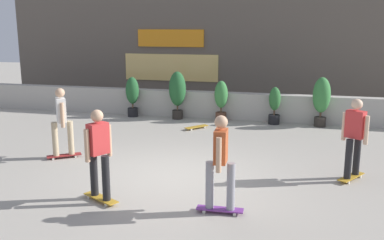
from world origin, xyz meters
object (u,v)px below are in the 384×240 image
Objects in this scene: potted_plant_0 at (132,94)px; skater_by_wall_left at (354,136)px; potted_plant_1 at (177,91)px; potted_plant_4 at (321,98)px; skater_far_left at (99,151)px; potted_plant_3 at (275,105)px; skater_mid_plaza at (62,120)px; potted_plant_2 at (221,99)px; skateboard_near_camera at (196,127)px; skater_by_wall_right at (221,160)px.

skater_by_wall_left is at bearing -35.71° from potted_plant_0.
potted_plant_4 is at bearing 0.00° from potted_plant_1.
skater_far_left is 1.00× the size of skater_by_wall_left.
skater_far_left reaches higher than potted_plant_3.
skater_far_left is 5.07m from skater_by_wall_left.
skater_by_wall_left is (4.52, 2.31, 0.00)m from skater_far_left.
skater_far_left is 1.00× the size of skater_mid_plaza.
skater_by_wall_left is at bearing -53.15° from potted_plant_2.
skater_mid_plaza is at bearing -120.35° from potted_plant_2.
potted_plant_3 reaches higher than skateboard_near_camera.
potted_plant_2 is 1.74m from potted_plant_3.
skater_by_wall_right and skater_far_left have the same top height.
skater_mid_plaza is at bearing -122.78° from skateboard_near_camera.
skater_by_wall_left reaches higher than potted_plant_0.
skater_far_left is at bearing -85.05° from potted_plant_1.
skater_by_wall_right is at bearing 1.20° from skater_far_left.
skater_by_wall_right is 1.00× the size of skater_mid_plaza.
potted_plant_0 is 0.89× the size of potted_plant_4.
skater_by_wall_right is (4.43, -7.12, 0.16)m from potted_plant_0.
potted_plant_4 is at bearing 0.00° from potted_plant_2.
potted_plant_2 is (1.50, -0.00, -0.19)m from potted_plant_1.
skateboard_near_camera is at bearing -26.01° from potted_plant_0.
skater_by_wall_left is (3.64, -4.86, 0.18)m from potted_plant_2.
potted_plant_3 is at bearing 46.89° from skater_mid_plaza.
potted_plant_1 reaches higher than potted_plant_3.
skater_by_wall_right reaches higher than skateboard_near_camera.
potted_plant_4 is 0.92× the size of skater_by_wall_right.
skater_far_left reaches higher than potted_plant_4.
skater_by_wall_right is (-0.43, -7.12, 0.30)m from potted_plant_3.
potted_plant_1 is 0.95× the size of skater_mid_plaza.
potted_plant_4 is 7.84m from skater_mid_plaza.
potted_plant_3 is 0.71× the size of skater_by_wall_left.
potted_plant_4 is at bearing 18.92° from skateboard_near_camera.
potted_plant_3 is at bearing 86.55° from skater_by_wall_right.
skater_far_left is at bearing -93.40° from skateboard_near_camera.
skater_by_wall_right is 2.26× the size of skateboard_near_camera.
potted_plant_1 is at bearing 111.51° from skater_by_wall_right.
skateboard_near_camera is (-3.69, -1.27, -0.85)m from potted_plant_4.
skater_far_left and skater_by_wall_left have the same top height.
skater_by_wall_left is at bearing 0.91° from skater_mid_plaza.
potted_plant_3 is (3.24, 0.00, -0.31)m from potted_plant_1.
skater_mid_plaza reaches higher than potted_plant_3.
potted_plant_2 is 0.79× the size of skater_by_wall_right.
skater_by_wall_left is (6.76, -4.86, 0.16)m from potted_plant_0.
potted_plant_2 is at bearing 100.43° from skater_by_wall_right.
skater_far_left reaches higher than potted_plant_1.
potted_plant_2 is 5.75m from skater_mid_plaza.
potted_plant_2 reaches higher than skateboard_near_camera.
potted_plant_0 is at bearing 92.47° from skater_mid_plaza.
potted_plant_1 reaches higher than skateboard_near_camera.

